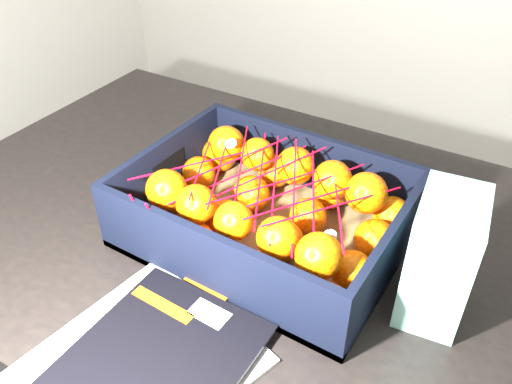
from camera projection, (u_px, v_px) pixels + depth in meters
The scene contains 6 objects.
table at pixel (253, 265), 0.95m from camera, with size 1.23×0.84×0.75m.
magazine_stack at pixel (139, 366), 0.65m from camera, with size 0.28×0.36×0.02m.
produce_crate at pixel (266, 220), 0.84m from camera, with size 0.42×0.31×0.12m.
clementine_heap at pixel (267, 207), 0.83m from camera, with size 0.40×0.29×0.11m.
mesh_net at pixel (260, 183), 0.80m from camera, with size 0.35×0.28×0.09m.
retail_carton at pixel (441, 258), 0.69m from camera, with size 0.08×0.12×0.18m, color silver.
Camera 1 is at (0.24, -0.27, 1.32)m, focal length 36.85 mm.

